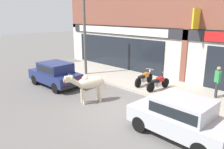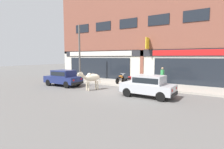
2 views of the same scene
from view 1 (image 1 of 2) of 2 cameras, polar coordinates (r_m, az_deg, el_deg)
name	(u,v)px [view 1 (image 1 of 2)]	position (r m, az deg, el deg)	size (l,w,h in m)	color
ground_plane	(122,110)	(10.12, 2.55, -9.19)	(90.00, 90.00, 0.00)	#605E5B
sidewalk	(167,89)	(13.06, 14.25, -3.60)	(19.00, 3.43, 0.15)	#A8A093
shop_building	(191,1)	(14.16, 19.93, 17.59)	(23.00, 1.40, 10.33)	brown
cow	(89,83)	(10.64, -6.07, -2.21)	(0.99, 2.08, 1.61)	beige
car_0	(55,73)	(13.58, -14.66, 0.37)	(3.66, 1.71, 1.46)	black
car_1	(180,116)	(8.04, 17.38, -10.26)	(3.65, 1.69, 1.46)	black
motorcycle_0	(144,79)	(13.14, 8.38, -1.05)	(0.52, 1.81, 0.88)	black
motorcycle_1	(158,83)	(12.43, 12.02, -2.19)	(0.54, 1.81, 0.88)	black
pedestrian	(218,79)	(12.06, 25.90, -0.98)	(0.32, 0.46, 1.60)	#2D2D33
utility_pole	(85,32)	(15.19, -7.16, 10.90)	(0.18, 0.18, 5.84)	#595651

